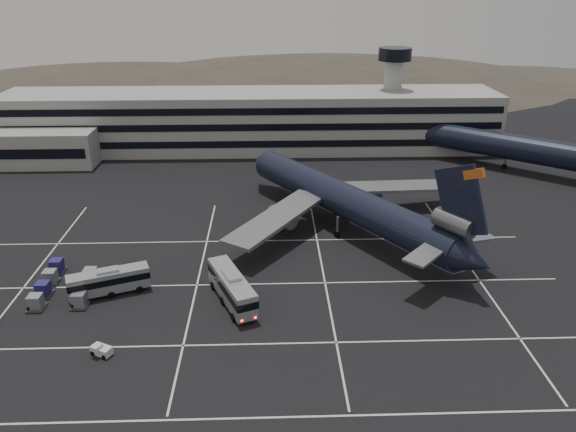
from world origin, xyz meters
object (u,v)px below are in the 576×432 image
at_px(trijet_main, 347,201).
at_px(bus_near, 232,286).
at_px(bus_far, 109,280).
at_px(uld_cluster, 63,285).

distance_m(trijet_main, bus_near, 28.95).
height_order(bus_far, uld_cluster, bus_far).
xyz_separation_m(trijet_main, bus_near, (-18.04, -22.46, -2.88)).
bearing_deg(trijet_main, uld_cluster, 171.90).
height_order(bus_near, uld_cluster, bus_near).
relative_size(trijet_main, uld_cluster, 4.12).
bearing_deg(bus_near, trijet_main, 28.75).
xyz_separation_m(trijet_main, bus_far, (-34.77, -19.80, -3.18)).
xyz_separation_m(trijet_main, uld_cluster, (-41.32, -18.90, -4.26)).
relative_size(trijet_main, bus_far, 4.71).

